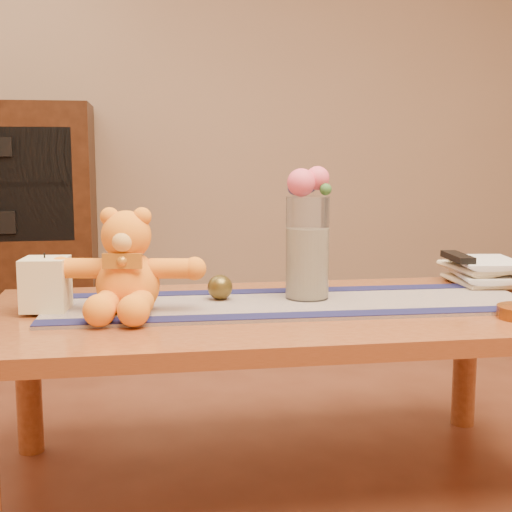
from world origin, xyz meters
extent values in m
plane|color=#542718|center=(0.00, 0.00, 0.00)|extent=(5.50, 5.50, 0.00)
plane|color=tan|center=(0.00, 2.75, 1.35)|extent=(5.50, 0.00, 5.50)
cube|color=brown|center=(0.00, 0.00, 0.43)|extent=(1.40, 0.70, 0.04)
cylinder|color=brown|center=(-0.64, 0.29, 0.21)|extent=(0.07, 0.07, 0.41)
cylinder|color=brown|center=(0.64, 0.29, 0.21)|extent=(0.07, 0.07, 0.41)
cube|color=#1F1C4F|center=(0.04, 0.03, 0.45)|extent=(1.21, 0.38, 0.01)
cube|color=#151641|center=(0.04, -0.12, 0.46)|extent=(1.20, 0.09, 0.00)
cube|color=#151641|center=(0.05, 0.17, 0.46)|extent=(1.20, 0.09, 0.00)
cube|color=beige|center=(-0.55, 0.04, 0.52)|extent=(0.11, 0.11, 0.12)
cylinder|color=black|center=(-0.55, 0.04, 0.59)|extent=(0.00, 0.00, 0.01)
cylinder|color=silver|center=(0.09, 0.07, 0.59)|extent=(0.11, 0.11, 0.26)
cylinder|color=beige|center=(0.09, 0.07, 0.55)|extent=(0.09, 0.09, 0.18)
sphere|color=#F05472|center=(0.07, 0.06, 0.75)|extent=(0.07, 0.07, 0.07)
sphere|color=#F05472|center=(0.12, 0.07, 0.76)|extent=(0.06, 0.06, 0.06)
sphere|color=#474495|center=(0.10, 0.10, 0.75)|extent=(0.04, 0.04, 0.04)
sphere|color=#474495|center=(0.06, 0.09, 0.74)|extent=(0.04, 0.04, 0.04)
sphere|color=#33662D|center=(0.13, 0.05, 0.74)|extent=(0.03, 0.03, 0.03)
sphere|color=#4E401A|center=(-0.13, 0.08, 0.49)|extent=(0.08, 0.08, 0.06)
imported|color=beige|center=(0.56, 0.20, 0.46)|extent=(0.17, 0.23, 0.02)
imported|color=beige|center=(0.56, 0.20, 0.48)|extent=(0.20, 0.25, 0.02)
imported|color=beige|center=(0.55, 0.21, 0.50)|extent=(0.17, 0.23, 0.02)
imported|color=beige|center=(0.56, 0.20, 0.52)|extent=(0.19, 0.24, 0.02)
cube|color=black|center=(0.56, 0.19, 0.54)|extent=(0.06, 0.16, 0.02)
camera|label=1|loc=(-0.31, -1.65, 0.83)|focal=49.34mm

